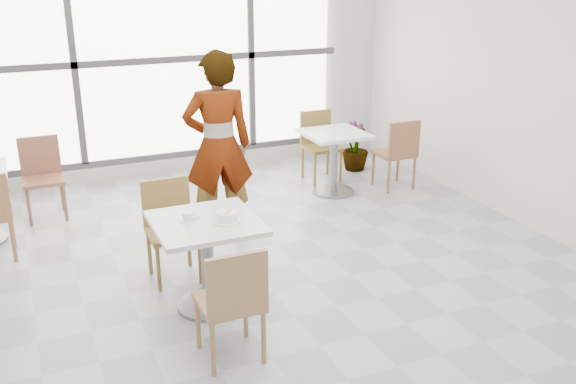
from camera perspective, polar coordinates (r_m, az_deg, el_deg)
name	(u,v)px	position (r m, az deg, el deg)	size (l,w,h in m)	color
floor	(274,292)	(5.41, -1.29, -9.01)	(7.00, 7.00, 0.00)	#9E9EA5
wall_back	(166,59)	(8.16, -10.99, 11.70)	(6.00, 6.00, 0.00)	silver
wall_right	(566,89)	(6.59, 23.80, 8.50)	(7.00, 7.00, 0.00)	silver
window	(167,60)	(8.10, -10.88, 11.65)	(4.60, 0.07, 2.52)	white
main_table	(207,247)	(5.00, -7.33, -4.98)	(0.80, 0.80, 0.75)	silver
chair_near	(233,298)	(4.31, -5.01, -9.52)	(0.42, 0.42, 0.87)	#987047
chair_far	(170,222)	(5.58, -10.60, -2.71)	(0.42, 0.42, 0.87)	olive
oatmeal_bowl	(227,217)	(4.85, -5.53, -2.22)	(0.21, 0.21, 0.10)	white
coffee_cup	(188,217)	(4.92, -9.00, -2.23)	(0.16, 0.13, 0.07)	white
person	(218,146)	(6.24, -6.31, 4.17)	(0.68, 0.45, 1.87)	black
bg_table_right	(334,154)	(7.54, 4.15, 3.46)	(0.70, 0.70, 0.75)	white
bg_chair_left_far	(42,172)	(7.31, -21.31, 1.70)	(0.42, 0.42, 0.87)	#915940
bg_chair_right_near	(398,150)	(7.75, 9.93, 3.77)	(0.42, 0.42, 0.87)	#905A3A
bg_chair_right_far	(319,141)	(8.04, 2.81, 4.64)	(0.42, 0.42, 0.87)	olive
plant_right	(355,147)	(8.48, 6.08, 4.10)	(0.36, 0.36, 0.64)	#598546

